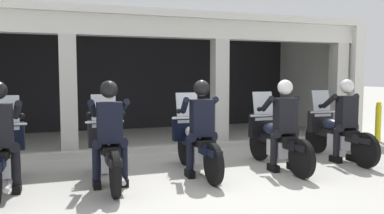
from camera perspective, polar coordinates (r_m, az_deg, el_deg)
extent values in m
plane|color=#A8A59E|center=(9.25, -5.13, -5.63)|extent=(80.00, 80.00, 0.00)
cube|color=black|center=(12.13, -9.95, 3.79)|extent=(11.42, 0.24, 2.95)
cube|color=silver|center=(8.84, -6.50, 11.64)|extent=(11.42, 0.36, 0.44)
cube|color=silver|center=(10.46, -8.50, 12.20)|extent=(11.42, 3.97, 0.16)
cube|color=silver|center=(12.67, 17.46, 3.68)|extent=(0.30, 3.97, 2.95)
cube|color=beige|center=(8.57, -17.82, 1.78)|extent=(0.35, 0.36, 2.51)
cube|color=beige|center=(9.32, 4.09, 2.22)|extent=(0.35, 0.36, 2.51)
cube|color=beige|center=(11.15, 20.77, 2.34)|extent=(0.35, 0.36, 2.51)
cube|color=#B7B5AD|center=(8.44, -5.58, -6.23)|extent=(11.02, 0.24, 0.12)
cylinder|color=black|center=(6.92, -25.52, -6.92)|extent=(0.09, 0.64, 0.64)
cube|color=black|center=(6.88, -25.58, -5.22)|extent=(0.14, 0.44, 0.08)
cube|color=silver|center=(6.18, -26.32, -7.84)|extent=(0.28, 0.44, 0.28)
cube|color=black|center=(6.20, -26.30, -6.57)|extent=(0.18, 1.24, 0.16)
ellipsoid|color=#B2B2B7|center=(6.39, -26.12, -4.60)|extent=(0.26, 0.48, 0.22)
cube|color=black|center=(6.01, -26.55, -6.24)|extent=(0.24, 0.52, 0.10)
cylinder|color=silver|center=(6.82, -25.65, -5.04)|extent=(0.05, 0.24, 0.53)
cube|color=black|center=(6.74, -25.75, -3.95)|extent=(0.52, 0.16, 0.44)
sphere|color=silver|center=(6.83, -25.66, -3.66)|extent=(0.18, 0.18, 0.18)
cube|color=silver|center=(6.67, -25.88, -0.79)|extent=(0.40, 0.14, 0.54)
cylinder|color=silver|center=(6.61, -25.91, -2.37)|extent=(0.62, 0.04, 0.04)
cylinder|color=silver|center=(5.87, -25.50, -10.41)|extent=(0.07, 0.55, 0.07)
cube|color=#14193F|center=(6.05, -26.57, -2.15)|extent=(0.05, 0.02, 0.32)
cylinder|color=black|center=(5.98, -25.24, -5.38)|extent=(0.26, 0.29, 0.17)
cylinder|color=black|center=(6.03, -24.58, -7.94)|extent=(0.12, 0.12, 0.53)
cube|color=black|center=(6.11, -24.46, -10.90)|extent=(0.11, 0.26, 0.12)
cylinder|color=black|center=(6.12, -24.45, -0.41)|extent=(0.19, 0.48, 0.31)
sphere|color=black|center=(6.33, -23.88, -1.22)|extent=(0.09, 0.09, 0.09)
cylinder|color=black|center=(6.76, -12.93, -6.83)|extent=(0.09, 0.64, 0.64)
cylinder|color=black|center=(5.41, -11.32, -9.74)|extent=(0.09, 0.64, 0.64)
cube|color=black|center=(6.73, -12.96, -5.09)|extent=(0.14, 0.44, 0.08)
cube|color=silver|center=(6.03, -12.17, -7.76)|extent=(0.28, 0.44, 0.28)
cube|color=black|center=(6.05, -12.25, -6.46)|extent=(0.18, 1.24, 0.16)
ellipsoid|color=black|center=(6.23, -12.52, -4.45)|extent=(0.26, 0.48, 0.22)
cube|color=black|center=(5.86, -12.05, -6.12)|extent=(0.24, 0.52, 0.10)
cube|color=black|center=(5.43, -11.44, -7.78)|extent=(0.16, 0.48, 0.10)
cylinder|color=silver|center=(6.66, -12.91, -4.91)|extent=(0.05, 0.24, 0.53)
cube|color=black|center=(6.58, -12.88, -3.79)|extent=(0.52, 0.16, 0.44)
sphere|color=silver|center=(6.68, -12.97, -3.50)|extent=(0.18, 0.18, 0.18)
cube|color=silver|center=(6.52, -12.92, -0.56)|extent=(0.40, 0.14, 0.54)
cylinder|color=silver|center=(6.46, -12.81, -2.17)|extent=(0.62, 0.04, 0.04)
cylinder|color=silver|center=(5.75, -10.50, -10.33)|extent=(0.07, 0.55, 0.07)
cube|color=black|center=(5.78, -12.09, -2.26)|extent=(0.36, 0.22, 0.60)
cube|color=#591414|center=(5.89, -12.24, -1.93)|extent=(0.05, 0.02, 0.32)
sphere|color=tan|center=(5.76, -12.20, 2.26)|extent=(0.21, 0.21, 0.21)
sphere|color=black|center=(5.76, -12.20, 2.56)|extent=(0.26, 0.26, 0.26)
cylinder|color=black|center=(5.86, -10.70, -5.20)|extent=(0.26, 0.29, 0.17)
cylinder|color=black|center=(5.92, -10.08, -7.80)|extent=(0.12, 0.12, 0.53)
cube|color=black|center=(6.01, -10.05, -10.80)|extent=(0.11, 0.26, 0.12)
cylinder|color=black|center=(5.83, -13.44, -5.30)|extent=(0.26, 0.29, 0.17)
cylinder|color=black|center=(5.88, -13.97, -7.97)|extent=(0.12, 0.12, 0.53)
cube|color=black|center=(5.96, -13.92, -10.99)|extent=(0.11, 0.26, 0.12)
cylinder|color=black|center=(6.01, -10.31, -0.14)|extent=(0.19, 0.48, 0.31)
sphere|color=black|center=(6.24, -10.22, -0.98)|extent=(0.09, 0.09, 0.09)
cylinder|color=black|center=(5.96, -14.49, -0.25)|extent=(0.19, 0.48, 0.31)
sphere|color=black|center=(6.18, -14.99, -1.12)|extent=(0.09, 0.09, 0.09)
cylinder|color=black|center=(7.18, -1.06, -6.03)|extent=(0.09, 0.64, 0.64)
cylinder|color=black|center=(5.90, 3.19, -8.44)|extent=(0.09, 0.64, 0.64)
cube|color=black|center=(7.15, -1.06, -4.40)|extent=(0.14, 0.44, 0.08)
cube|color=silver|center=(6.48, 1.00, -6.77)|extent=(0.28, 0.44, 0.28)
cube|color=black|center=(6.50, 0.85, -5.57)|extent=(0.18, 1.24, 0.16)
ellipsoid|color=#B2B2B7|center=(6.67, 0.21, -3.73)|extent=(0.26, 0.48, 0.22)
cube|color=black|center=(6.32, 1.41, -5.22)|extent=(0.24, 0.52, 0.10)
cube|color=black|center=(5.91, 2.97, -6.65)|extent=(0.16, 0.48, 0.10)
cylinder|color=silver|center=(7.09, -0.91, -4.21)|extent=(0.05, 0.24, 0.53)
cube|color=black|center=(7.01, -0.76, -3.16)|extent=(0.52, 0.16, 0.44)
sphere|color=silver|center=(7.10, -1.01, -2.89)|extent=(0.18, 0.18, 0.18)
cube|color=silver|center=(6.95, -0.71, -0.11)|extent=(0.40, 0.14, 0.54)
cylinder|color=silver|center=(6.89, -0.50, -1.62)|extent=(0.62, 0.04, 0.04)
cylinder|color=silver|center=(6.24, 3.16, -9.05)|extent=(0.07, 0.55, 0.07)
cube|color=black|center=(6.24, 1.48, -1.63)|extent=(0.36, 0.22, 0.60)
cube|color=black|center=(6.35, 1.10, -1.34)|extent=(0.05, 0.02, 0.32)
sphere|color=#936B51|center=(6.23, 1.42, 2.55)|extent=(0.21, 0.21, 0.21)
sphere|color=black|center=(6.23, 1.42, 2.83)|extent=(0.26, 0.26, 0.26)
cylinder|color=black|center=(6.35, 2.60, -4.35)|extent=(0.26, 0.29, 0.17)
cylinder|color=black|center=(6.43, 3.09, -6.74)|extent=(0.12, 0.12, 0.53)
cube|color=black|center=(6.51, 3.04, -9.53)|extent=(0.11, 0.26, 0.12)
cylinder|color=black|center=(6.26, 0.20, -4.48)|extent=(0.26, 0.29, 0.17)
cylinder|color=black|center=(6.29, -0.32, -6.98)|extent=(0.12, 0.12, 0.53)
cube|color=black|center=(6.37, -0.34, -9.83)|extent=(0.11, 0.26, 0.12)
cylinder|color=black|center=(6.52, 2.59, 0.31)|extent=(0.19, 0.48, 0.31)
sphere|color=black|center=(6.74, 2.24, -0.48)|extent=(0.09, 0.09, 0.09)
cylinder|color=black|center=(6.37, -1.10, 0.21)|extent=(0.19, 0.48, 0.31)
sphere|color=black|center=(6.57, -1.99, -0.62)|extent=(0.09, 0.09, 0.09)
cylinder|color=black|center=(7.67, 9.89, -5.41)|extent=(0.09, 0.64, 0.64)
cylinder|color=black|center=(6.51, 15.90, -7.36)|extent=(0.09, 0.64, 0.64)
cube|color=black|center=(7.64, 9.91, -3.87)|extent=(0.14, 0.44, 0.08)
cube|color=silver|center=(7.03, 12.86, -5.98)|extent=(0.28, 0.44, 0.28)
cube|color=black|center=(7.05, 12.67, -4.87)|extent=(0.18, 1.24, 0.16)
ellipsoid|color=#1E2338|center=(7.21, 11.78, -3.20)|extent=(0.26, 0.48, 0.22)
cube|color=black|center=(6.88, 13.47, -4.52)|extent=(0.24, 0.52, 0.10)
cube|color=black|center=(6.52, 15.63, -5.75)|extent=(0.16, 0.48, 0.10)
cylinder|color=silver|center=(7.58, 10.13, -3.69)|extent=(0.05, 0.24, 0.53)
cube|color=black|center=(7.51, 10.37, -2.70)|extent=(0.52, 0.16, 0.44)
sphere|color=silver|center=(7.59, 10.01, -2.46)|extent=(0.18, 0.18, 0.18)
cube|color=silver|center=(7.45, 10.49, 0.14)|extent=(0.40, 0.14, 0.54)
cylinder|color=silver|center=(7.40, 10.78, -1.26)|extent=(0.62, 0.04, 0.04)
cylinder|color=silver|center=(6.84, 15.26, -7.98)|extent=(0.07, 0.55, 0.07)
cube|color=black|center=(6.82, 13.62, -1.23)|extent=(0.36, 0.22, 0.60)
cube|color=#14193F|center=(6.91, 13.09, -0.97)|extent=(0.05, 0.02, 0.32)
sphere|color=tan|center=(6.80, 13.61, 2.60)|extent=(0.21, 0.21, 0.21)
sphere|color=silver|center=(6.80, 13.61, 2.86)|extent=(0.26, 0.26, 0.26)
cylinder|color=black|center=(6.95, 14.46, -3.71)|extent=(0.26, 0.29, 0.17)
cylinder|color=black|center=(7.02, 14.82, -5.90)|extent=(0.12, 0.12, 0.53)
cube|color=black|center=(7.10, 14.72, -8.47)|extent=(0.11, 0.26, 0.12)
cylinder|color=black|center=(6.80, 12.48, -3.86)|extent=(0.26, 0.29, 0.17)
cylinder|color=black|center=(6.81, 12.01, -6.17)|extent=(0.12, 0.12, 0.53)
cube|color=black|center=(6.89, 11.92, -8.82)|extent=(0.11, 0.26, 0.12)
cylinder|color=black|center=(7.11, 14.15, 0.54)|extent=(0.19, 0.48, 0.31)
sphere|color=black|center=(7.32, 13.49, -0.19)|extent=(0.09, 0.09, 0.09)
cylinder|color=black|center=(6.88, 11.08, 0.46)|extent=(0.19, 0.48, 0.31)
sphere|color=black|center=(7.05, 9.93, -0.31)|extent=(0.09, 0.09, 0.09)
cylinder|color=black|center=(8.66, 17.88, -4.41)|extent=(0.09, 0.64, 0.64)
cylinder|color=black|center=(7.60, 24.25, -5.85)|extent=(0.09, 0.64, 0.64)
cube|color=black|center=(8.63, 17.91, -3.04)|extent=(0.14, 0.44, 0.08)
cube|color=silver|center=(8.07, 21.09, -4.79)|extent=(0.28, 0.44, 0.28)
cube|color=black|center=(8.09, 20.89, -3.84)|extent=(0.18, 1.24, 0.16)
ellipsoid|color=#1E2338|center=(8.23, 19.94, -2.40)|extent=(0.26, 0.48, 0.22)
cube|color=black|center=(7.94, 21.74, -3.50)|extent=(0.24, 0.52, 0.10)
cube|color=black|center=(7.62, 23.98, -4.48)|extent=(0.16, 0.48, 0.10)
cylinder|color=silver|center=(8.58, 18.16, -2.88)|extent=(0.05, 0.24, 0.53)
cube|color=black|center=(8.51, 18.43, -1.99)|extent=(0.52, 0.16, 0.44)
sphere|color=silver|center=(8.59, 18.02, -1.79)|extent=(0.18, 0.18, 0.18)
cube|color=silver|center=(8.46, 18.58, 0.51)|extent=(0.40, 0.14, 0.54)
cylinder|color=silver|center=(8.41, 18.88, -0.71)|extent=(0.62, 0.04, 0.04)
cylinder|color=silver|center=(7.92, 23.35, -6.46)|extent=(0.07, 0.55, 0.07)
cube|color=black|center=(7.88, 21.92, -0.64)|extent=(0.36, 0.22, 0.60)
cube|color=black|center=(7.97, 21.36, -0.42)|extent=(0.05, 0.02, 0.32)
sphere|color=#936B51|center=(7.87, 21.93, 2.67)|extent=(0.21, 0.21, 0.21)
sphere|color=silver|center=(7.87, 21.94, 2.89)|extent=(0.26, 0.26, 0.26)
cylinder|color=black|center=(8.02, 22.52, -2.80)|extent=(0.26, 0.29, 0.17)
cylinder|color=black|center=(8.10, 22.77, -4.70)|extent=(0.12, 0.12, 0.53)
cube|color=black|center=(8.17, 22.65, -6.95)|extent=(0.11, 0.26, 0.12)
cylinder|color=black|center=(7.84, 20.98, -2.92)|extent=(0.26, 0.29, 0.17)
cylinder|color=black|center=(7.84, 20.58, -4.94)|extent=(0.12, 0.12, 0.53)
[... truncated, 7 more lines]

